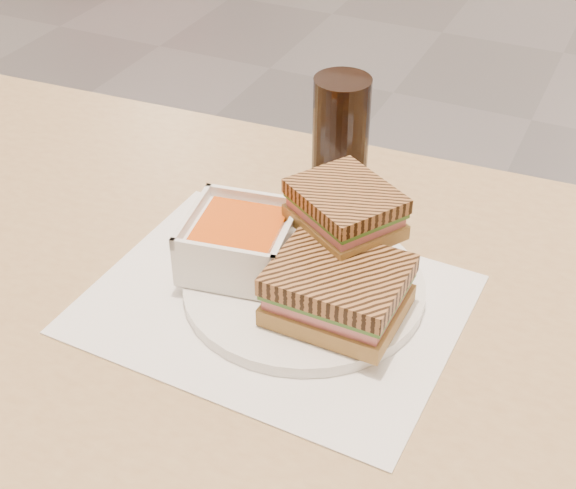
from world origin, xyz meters
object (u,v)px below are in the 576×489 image
at_px(main_table, 181,343).
at_px(soup_bowl, 240,244).
at_px(panini_lower, 338,290).
at_px(plate, 304,287).
at_px(cola_glass, 341,135).

relative_size(main_table, soup_bowl, 9.56).
height_order(main_table, panini_lower, panini_lower).
bearing_deg(plate, cola_glass, 102.36).
distance_m(main_table, panini_lower, 0.26).
relative_size(main_table, plate, 4.76).
relative_size(main_table, panini_lower, 9.36).
bearing_deg(cola_glass, panini_lower, -68.29).
relative_size(plate, cola_glass, 1.72).
bearing_deg(soup_bowl, main_table, -162.91).
bearing_deg(panini_lower, cola_glass, 111.71).
bearing_deg(main_table, soup_bowl, 17.09).
height_order(soup_bowl, cola_glass, cola_glass).
bearing_deg(panini_lower, plate, 148.16).
xyz_separation_m(panini_lower, cola_glass, (-0.10, 0.25, 0.03)).
distance_m(plate, soup_bowl, 0.08).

